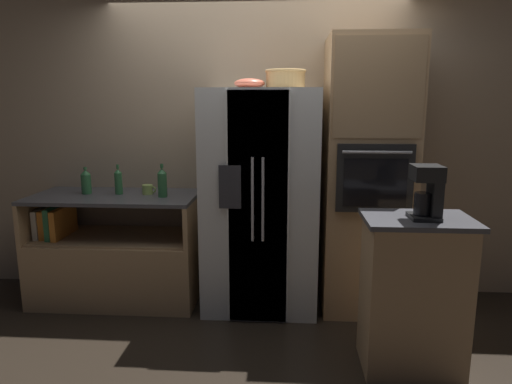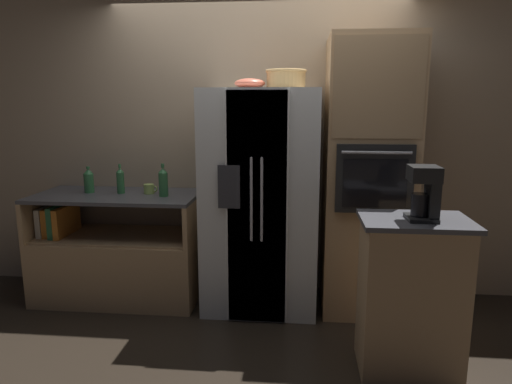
% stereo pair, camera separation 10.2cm
% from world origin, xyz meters
% --- Properties ---
extents(ground_plane, '(20.00, 20.00, 0.00)m').
position_xyz_m(ground_plane, '(0.00, 0.00, 0.00)').
color(ground_plane, black).
extents(wall_back, '(12.00, 0.06, 2.80)m').
position_xyz_m(wall_back, '(0.00, 0.43, 1.40)').
color(wall_back, tan).
rests_on(wall_back, ground_plane).
extents(counter_left, '(1.37, 0.68, 0.92)m').
position_xyz_m(counter_left, '(-1.18, 0.06, 0.33)').
color(counter_left, tan).
rests_on(counter_left, ground_plane).
extents(refrigerator, '(0.91, 0.75, 1.78)m').
position_xyz_m(refrigerator, '(0.06, 0.04, 0.89)').
color(refrigerator, silver).
rests_on(refrigerator, ground_plane).
extents(wall_oven, '(0.67, 0.72, 2.17)m').
position_xyz_m(wall_oven, '(0.91, 0.07, 1.09)').
color(wall_oven, tan).
rests_on(wall_oven, ground_plane).
extents(island_counter, '(0.65, 0.47, 0.99)m').
position_xyz_m(island_counter, '(1.07, -0.84, 0.50)').
color(island_counter, tan).
rests_on(island_counter, ground_plane).
extents(wicker_basket, '(0.32, 0.32, 0.14)m').
position_xyz_m(wicker_basket, '(0.25, 0.07, 1.86)').
color(wicker_basket, tan).
rests_on(wicker_basket, refrigerator).
extents(fruit_bowl, '(0.24, 0.24, 0.08)m').
position_xyz_m(fruit_bowl, '(-0.02, 0.03, 1.82)').
color(fruit_bowl, '#DB664C').
rests_on(fruit_bowl, refrigerator).
extents(bottle_tall, '(0.07, 0.07, 0.27)m').
position_xyz_m(bottle_tall, '(-0.74, 0.01, 1.04)').
color(bottle_tall, '#33723F').
rests_on(bottle_tall, counter_left).
extents(bottle_short, '(0.06, 0.06, 0.25)m').
position_xyz_m(bottle_short, '(-1.14, 0.10, 1.03)').
color(bottle_short, '#33723F').
rests_on(bottle_short, counter_left).
extents(bottle_wide, '(0.08, 0.08, 0.23)m').
position_xyz_m(bottle_wide, '(-1.42, 0.10, 1.02)').
color(bottle_wide, '#33723F').
rests_on(bottle_wide, counter_left).
extents(mug, '(0.12, 0.09, 0.08)m').
position_xyz_m(mug, '(-0.89, 0.11, 0.96)').
color(mug, '#B2D166').
rests_on(mug, counter_left).
extents(coffee_maker, '(0.17, 0.18, 0.32)m').
position_xyz_m(coffee_maker, '(1.11, -0.88, 1.17)').
color(coffee_maker, black).
rests_on(coffee_maker, island_counter).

